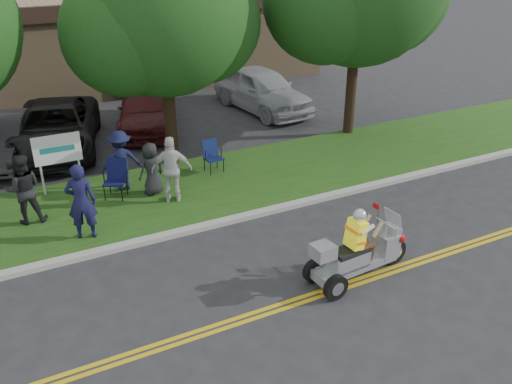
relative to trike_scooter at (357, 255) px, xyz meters
name	(u,v)px	position (x,y,z in m)	size (l,w,h in m)	color
ground	(268,294)	(-1.92, 0.35, -0.58)	(120.00, 120.00, 0.00)	#28282B
centerline_near	(282,309)	(-1.92, -0.23, -0.57)	(60.00, 0.10, 0.01)	gold
centerline_far	(278,305)	(-1.92, -0.07, -0.57)	(60.00, 0.10, 0.01)	gold
curb	(210,225)	(-1.92, 3.40, -0.52)	(60.00, 0.25, 0.12)	#A8A89E
grass_verge	(180,191)	(-1.92, 5.55, -0.52)	(60.00, 4.00, 0.10)	#1D4A13
commercial_building	(120,35)	(0.08, 19.33, 1.43)	(18.00, 8.20, 4.00)	#9E7F5B
tree_mid	(164,18)	(-1.37, 7.58, 3.86)	(5.88, 4.80, 7.05)	#332114
business_sign	(58,152)	(-4.82, 6.95, 0.68)	(1.25, 0.06, 1.75)	silver
trike_scooter	(357,255)	(0.00, 0.00, 0.00)	(2.53, 0.87, 1.66)	black
lawn_chair_a	(116,176)	(-3.55, 5.98, 0.11)	(0.76, 0.77, 1.03)	black
lawn_chair_b	(212,154)	(-0.59, 6.40, 0.06)	(0.55, 0.57, 0.95)	black
spectator_adult_left	(81,201)	(-4.76, 4.15, 0.46)	(0.68, 0.45, 1.86)	#16163D
spectator_adult_mid	(24,189)	(-5.88, 5.54, 0.42)	(0.86, 0.67, 1.78)	black
spectator_adult_right	(172,170)	(-2.29, 5.00, 0.43)	(1.06, 0.44, 1.81)	silver
spectator_chair_a	(121,160)	(-3.29, 6.34, 0.38)	(1.10, 0.63, 1.70)	#15193B
spectator_chair_b	(151,169)	(-2.65, 5.67, 0.26)	(0.72, 0.47, 1.47)	black
parked_car_left	(1,139)	(-6.09, 10.40, 0.13)	(1.49, 4.28, 1.41)	#2F3032
parked_car_mid	(55,128)	(-4.42, 10.49, 0.20)	(2.57, 5.57, 1.55)	black
parked_car_right	(146,110)	(-1.12, 11.34, 0.11)	(1.92, 4.72, 1.37)	#481011
parked_car_far_right	(262,89)	(3.66, 11.30, 0.28)	(2.02, 5.02, 1.71)	#9DA1A4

